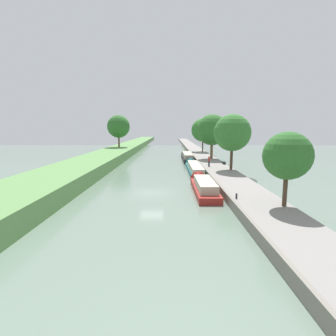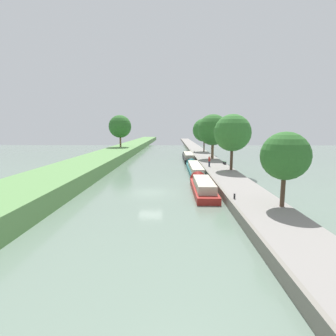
{
  "view_description": "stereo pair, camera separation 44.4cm",
  "coord_description": "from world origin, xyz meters",
  "px_view_note": "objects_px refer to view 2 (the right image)",
  "views": [
    {
      "loc": [
        1.94,
        -27.51,
        6.85
      ],
      "look_at": [
        1.7,
        11.14,
        1.0
      ],
      "focal_mm": 28.05,
      "sensor_mm": 36.0,
      "label": 1
    },
    {
      "loc": [
        2.38,
        -27.5,
        6.85
      ],
      "look_at": [
        1.7,
        11.14,
        1.0
      ],
      "focal_mm": 28.05,
      "sensor_mm": 36.0,
      "label": 2
    }
  ],
  "objects_px": {
    "narrowboat_red": "(202,186)",
    "narrowboat_teal": "(195,168)",
    "person_walking": "(209,161)",
    "mooring_bollard_near": "(234,196)",
    "narrowboat_black": "(188,157)",
    "mooring_bollard_far": "(194,152)",
    "park_bench": "(224,162)"
  },
  "relations": [
    {
      "from": "narrowboat_red",
      "to": "narrowboat_teal",
      "type": "bearing_deg",
      "value": 89.0
    },
    {
      "from": "narrowboat_red",
      "to": "person_walking",
      "type": "relative_size",
      "value": 6.51
    },
    {
      "from": "narrowboat_red",
      "to": "mooring_bollard_near",
      "type": "distance_m",
      "value": 6.55
    },
    {
      "from": "mooring_bollard_near",
      "to": "narrowboat_red",
      "type": "bearing_deg",
      "value": 108.44
    },
    {
      "from": "narrowboat_black",
      "to": "mooring_bollard_near",
      "type": "xyz_separation_m",
      "value": [
        1.95,
        -35.64,
        0.4
      ]
    },
    {
      "from": "narrowboat_teal",
      "to": "mooring_bollard_near",
      "type": "distance_m",
      "value": 19.49
    },
    {
      "from": "narrowboat_red",
      "to": "mooring_bollard_far",
      "type": "bearing_deg",
      "value": 86.77
    },
    {
      "from": "narrowboat_teal",
      "to": "mooring_bollard_far",
      "type": "xyz_separation_m",
      "value": [
        1.84,
        23.39,
        0.51
      ]
    },
    {
      "from": "mooring_bollard_far",
      "to": "mooring_bollard_near",
      "type": "bearing_deg",
      "value": -90.0
    },
    {
      "from": "mooring_bollard_far",
      "to": "park_bench",
      "type": "bearing_deg",
      "value": -80.38
    },
    {
      "from": "narrowboat_red",
      "to": "mooring_bollard_near",
      "type": "xyz_separation_m",
      "value": [
        2.07,
        -6.2,
        0.47
      ]
    },
    {
      "from": "narrowboat_teal",
      "to": "narrowboat_red",
      "type": "bearing_deg",
      "value": -91.0
    },
    {
      "from": "narrowboat_teal",
      "to": "person_walking",
      "type": "xyz_separation_m",
      "value": [
        2.36,
        0.21,
        1.16
      ]
    },
    {
      "from": "mooring_bollard_near",
      "to": "narrowboat_teal",
      "type": "bearing_deg",
      "value": 95.41
    },
    {
      "from": "narrowboat_red",
      "to": "park_bench",
      "type": "relative_size",
      "value": 7.2
    },
    {
      "from": "mooring_bollard_far",
      "to": "park_bench",
      "type": "distance_m",
      "value": 20.8
    },
    {
      "from": "narrowboat_red",
      "to": "park_bench",
      "type": "xyz_separation_m",
      "value": [
        5.54,
        16.07,
        0.59
      ]
    },
    {
      "from": "narrowboat_black",
      "to": "mooring_bollard_far",
      "type": "relative_size",
      "value": 33.59
    },
    {
      "from": "mooring_bollard_near",
      "to": "mooring_bollard_far",
      "type": "height_order",
      "value": "same"
    },
    {
      "from": "person_walking",
      "to": "mooring_bollard_near",
      "type": "bearing_deg",
      "value": -91.52
    },
    {
      "from": "mooring_bollard_near",
      "to": "mooring_bollard_far",
      "type": "bearing_deg",
      "value": 90.0
    },
    {
      "from": "narrowboat_red",
      "to": "narrowboat_black",
      "type": "height_order",
      "value": "narrowboat_black"
    },
    {
      "from": "mooring_bollard_far",
      "to": "park_bench",
      "type": "height_order",
      "value": "park_bench"
    },
    {
      "from": "narrowboat_teal",
      "to": "narrowboat_black",
      "type": "height_order",
      "value": "narrowboat_black"
    },
    {
      "from": "narrowboat_black",
      "to": "park_bench",
      "type": "distance_m",
      "value": 14.44
    },
    {
      "from": "narrowboat_black",
      "to": "park_bench",
      "type": "bearing_deg",
      "value": -67.92
    },
    {
      "from": "narrowboat_black",
      "to": "person_walking",
      "type": "relative_size",
      "value": 9.11
    },
    {
      "from": "narrowboat_black",
      "to": "mooring_bollard_far",
      "type": "xyz_separation_m",
      "value": [
        1.95,
        7.14,
        0.4
      ]
    },
    {
      "from": "narrowboat_red",
      "to": "narrowboat_teal",
      "type": "height_order",
      "value": "narrowboat_red"
    },
    {
      "from": "narrowboat_red",
      "to": "person_walking",
      "type": "distance_m",
      "value": 13.7
    },
    {
      "from": "narrowboat_red",
      "to": "person_walking",
      "type": "xyz_separation_m",
      "value": [
        2.59,
        13.4,
        1.11
      ]
    },
    {
      "from": "narrowboat_black",
      "to": "park_bench",
      "type": "height_order",
      "value": "narrowboat_black"
    }
  ]
}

